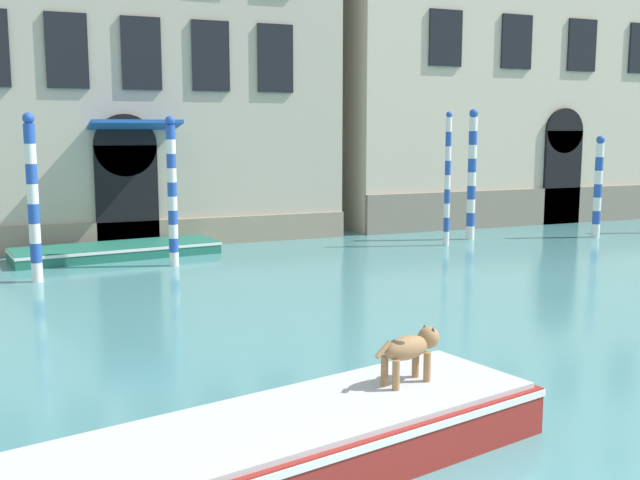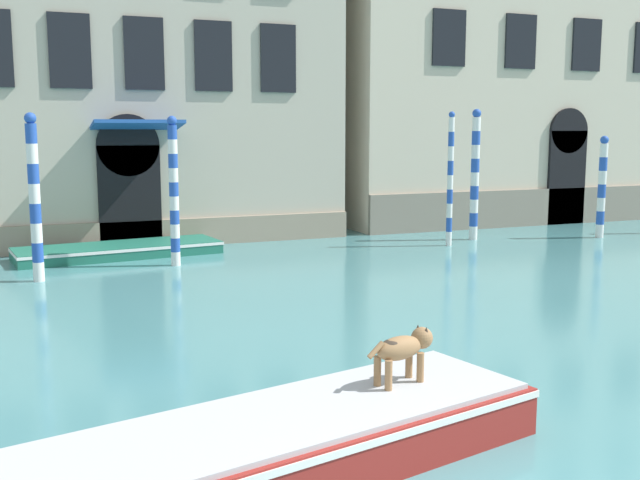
# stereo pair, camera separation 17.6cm
# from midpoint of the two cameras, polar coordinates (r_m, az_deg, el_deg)

# --- Properties ---
(palazzo_left) EXTENTS (13.10, 7.40, 15.12)m
(palazzo_left) POSITION_cam_midpoint_polar(r_m,az_deg,el_deg) (26.58, -14.87, 16.67)
(palazzo_left) COLOR #BCB29E
(palazzo_left) RESTS_ON ground_plane
(boat_foreground) EXTENTS (6.38, 3.11, 0.63)m
(boat_foreground) POSITION_cam_midpoint_polar(r_m,az_deg,el_deg) (8.21, -3.03, -15.16)
(boat_foreground) COLOR maroon
(boat_foreground) RESTS_ON ground_plane
(dog_on_deck) EXTENTS (0.96, 0.44, 0.65)m
(dog_on_deck) POSITION_cam_midpoint_polar(r_m,az_deg,el_deg) (9.01, 6.36, -8.16)
(dog_on_deck) COLOR #997047
(dog_on_deck) RESTS_ON boat_foreground
(boat_moored_near_palazzo) EXTENTS (5.88, 2.51, 0.36)m
(boat_moored_near_palazzo) POSITION_cam_midpoint_polar(r_m,az_deg,el_deg) (22.14, -15.45, -0.76)
(boat_moored_near_palazzo) COLOR #1E6651
(boat_moored_near_palazzo) RESTS_ON ground_plane
(mooring_pole_0) EXTENTS (0.26, 0.26, 3.96)m
(mooring_pole_0) POSITION_cam_midpoint_polar(r_m,az_deg,el_deg) (20.14, -11.45, 3.68)
(mooring_pole_0) COLOR white
(mooring_pole_0) RESTS_ON ground_plane
(mooring_pole_1) EXTENTS (0.19, 0.19, 4.15)m
(mooring_pole_1) POSITION_cam_midpoint_polar(r_m,az_deg,el_deg) (23.57, 9.48, 4.62)
(mooring_pole_1) COLOR white
(mooring_pole_1) RESTS_ON ground_plane
(mooring_pole_2) EXTENTS (0.28, 0.28, 4.26)m
(mooring_pole_2) POSITION_cam_midpoint_polar(r_m,az_deg,el_deg) (25.04, 11.30, 4.93)
(mooring_pole_2) COLOR white
(mooring_pole_2) RESTS_ON ground_plane
(mooring_pole_4) EXTENTS (0.27, 0.27, 4.00)m
(mooring_pole_4) POSITION_cam_midpoint_polar(r_m,az_deg,el_deg) (18.89, -21.28, 3.03)
(mooring_pole_4) COLOR white
(mooring_pole_4) RESTS_ON ground_plane
(mooring_pole_5) EXTENTS (0.27, 0.27, 3.40)m
(mooring_pole_5) POSITION_cam_midpoint_polar(r_m,az_deg,el_deg) (26.72, 20.24, 3.86)
(mooring_pole_5) COLOR white
(mooring_pole_5) RESTS_ON ground_plane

